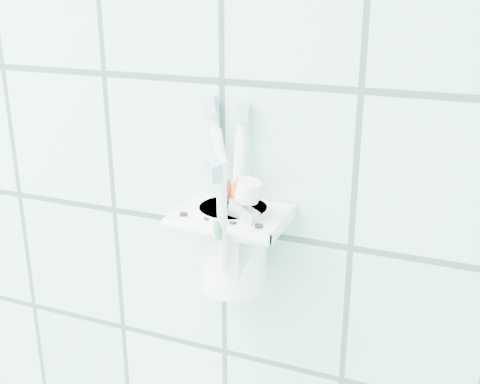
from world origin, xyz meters
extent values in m
cube|color=white|center=(0.66, 1.19, 1.28)|extent=(0.05, 0.02, 0.03)
cube|color=white|center=(0.66, 1.15, 1.29)|extent=(0.12, 0.09, 0.01)
cylinder|color=white|center=(0.66, 1.10, 1.29)|extent=(0.12, 0.01, 0.01)
cylinder|color=black|center=(0.62, 1.12, 1.30)|extent=(0.01, 0.01, 0.00)
cylinder|color=black|center=(0.65, 1.12, 1.30)|extent=(0.01, 0.01, 0.00)
cylinder|color=black|center=(0.68, 1.12, 1.30)|extent=(0.01, 0.01, 0.00)
cylinder|color=black|center=(0.71, 1.12, 1.30)|extent=(0.01, 0.01, 0.00)
cylinder|color=white|center=(0.66, 1.16, 1.25)|extent=(0.08, 0.08, 0.10)
cylinder|color=white|center=(0.66, 1.16, 1.30)|extent=(0.09, 0.09, 0.01)
cylinder|color=black|center=(0.66, 1.16, 1.30)|extent=(0.07, 0.07, 0.00)
cylinder|color=white|center=(0.67, 1.16, 1.30)|extent=(0.06, 0.04, 0.17)
cylinder|color=white|center=(0.67, 1.16, 1.39)|extent=(0.02, 0.01, 0.03)
cube|color=silver|center=(0.67, 1.16, 1.41)|extent=(0.02, 0.02, 0.03)
cube|color=white|center=(0.67, 1.16, 1.41)|extent=(0.02, 0.01, 0.03)
ellipsoid|color=red|center=(0.67, 1.16, 1.32)|extent=(0.02, 0.01, 0.03)
cylinder|color=white|center=(0.66, 1.16, 1.29)|extent=(0.02, 0.04, 0.17)
cylinder|color=white|center=(0.66, 1.16, 1.39)|extent=(0.01, 0.01, 0.02)
cube|color=silver|center=(0.66, 1.16, 1.40)|extent=(0.02, 0.02, 0.02)
cube|color=white|center=(0.66, 1.16, 1.40)|extent=(0.01, 0.01, 0.03)
ellipsoid|color=orange|center=(0.66, 1.16, 1.31)|extent=(0.02, 0.01, 0.03)
cylinder|color=white|center=(0.66, 1.14, 1.30)|extent=(0.06, 0.10, 0.16)
cylinder|color=white|center=(0.66, 1.14, 1.40)|extent=(0.02, 0.02, 0.03)
cube|color=silver|center=(0.66, 1.13, 1.41)|extent=(0.02, 0.03, 0.03)
cube|color=white|center=(0.66, 1.14, 1.41)|extent=(0.02, 0.02, 0.03)
ellipsoid|color=green|center=(0.66, 1.13, 1.32)|extent=(0.02, 0.03, 0.03)
cube|color=silver|center=(0.66, 1.14, 1.26)|extent=(0.06, 0.03, 0.11)
cube|color=silver|center=(0.66, 1.14, 1.21)|extent=(0.04, 0.02, 0.02)
cone|color=silver|center=(0.66, 1.14, 1.32)|extent=(0.04, 0.04, 0.02)
cylinder|color=white|center=(0.66, 1.14, 1.33)|extent=(0.04, 0.03, 0.03)
camera|label=1|loc=(0.91, 0.58, 1.54)|focal=45.00mm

